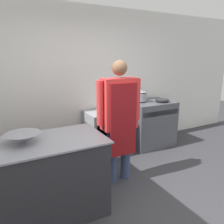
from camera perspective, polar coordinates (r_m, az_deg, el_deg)
ground_plane at (r=2.90m, az=9.21°, el=-24.46°), size 14.00×14.00×0.00m
wall_back at (r=4.13m, az=-7.73°, el=7.77°), size 8.00×0.05×2.70m
prep_counter at (r=2.69m, az=-17.41°, el=-16.42°), size 1.40×0.77×0.92m
stove at (r=4.60m, az=9.96°, el=-2.97°), size 0.92×0.65×0.94m
fridge_unit at (r=4.14m, az=-1.87°, el=-5.43°), size 0.68×0.60×0.83m
person_cook at (r=3.07m, az=1.97°, el=-0.68°), size 0.68×0.24×1.77m
mixing_bowl at (r=2.50m, az=-22.20°, el=-6.32°), size 0.37×0.37×0.11m
stock_pot at (r=4.44m, az=7.26°, el=4.23°), size 0.28×0.28×0.21m
saute_pan at (r=4.51m, az=12.95°, el=3.06°), size 0.27×0.27×0.04m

